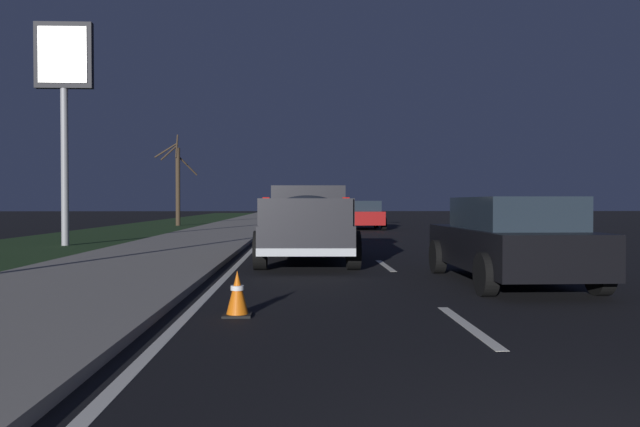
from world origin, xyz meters
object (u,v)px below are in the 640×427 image
sedan_red (364,215)px  traffic_cone_near (237,294)px  sedan_black (509,240)px  bare_tree_far (178,182)px  gas_price_sign (64,77)px  pickup_truck (308,221)px

sedan_red → traffic_cone_near: size_ratio=7.60×
sedan_black → bare_tree_far: 29.45m
sedan_black → gas_price_sign: size_ratio=0.59×
pickup_truck → gas_price_sign: gas_price_sign is taller
sedan_black → sedan_red: (21.73, 0.24, 0.00)m
pickup_truck → sedan_black: pickup_truck is taller
gas_price_sign → pickup_truck: bearing=-124.7°
sedan_black → traffic_cone_near: bearing=122.5°
sedan_red → traffic_cone_near: sedan_red is taller
gas_price_sign → traffic_cone_near: size_ratio=12.87×
sedan_black → sedan_red: size_ratio=1.00×
pickup_truck → traffic_cone_near: size_ratio=9.45×
bare_tree_far → traffic_cone_near: bare_tree_far is taller
pickup_truck → sedan_black: (-4.12, -3.53, -0.20)m
sedan_black → pickup_truck: bearing=40.6°
sedan_black → bare_tree_far: (27.08, 11.40, 1.97)m
gas_price_sign → sedan_black: bearing=-129.9°
gas_price_sign → bare_tree_far: (17.37, -0.21, -2.88)m
sedan_black → bare_tree_far: bare_tree_far is taller
pickup_truck → traffic_cone_near: bearing=171.8°
sedan_red → pickup_truck: bearing=169.4°
bare_tree_far → pickup_truck: bearing=-161.1°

